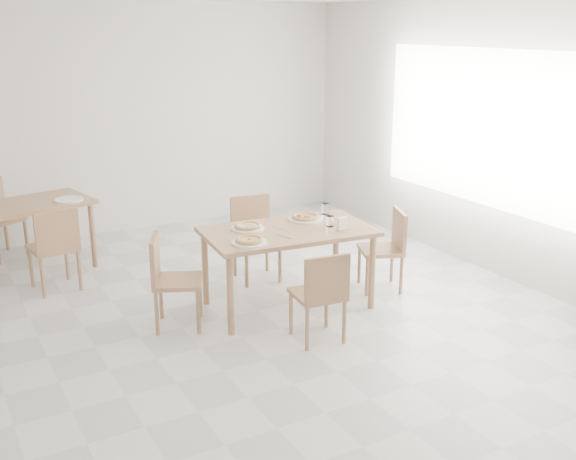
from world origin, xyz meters
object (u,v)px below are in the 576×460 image
chair_east (388,244)px  plate_empty (69,200)px  pizza_mushroom (248,226)px  tumbler_b (325,209)px  pizza_margherita (249,240)px  second_table (24,213)px  pizza_pepperoni (305,217)px  plate_mushroom (248,228)px  plate_margherita (249,243)px  plate_pepperoni (305,219)px  main_table (288,238)px  chair_south (321,291)px  chair_back_s (55,244)px  chair_west (168,275)px  napkin_holder (342,224)px  tumbler_a (330,221)px  chair_north (254,231)px

chair_east → plate_empty: bearing=-107.1°
pizza_mushroom → tumbler_b: size_ratio=3.05×
pizza_margherita → second_table: 2.75m
pizza_pepperoni → plate_empty: pizza_pepperoni is taller
plate_mushroom → plate_margherita: bearing=-114.2°
plate_pepperoni → second_table: (-2.24, 1.94, -0.11)m
plate_mushroom → pizza_margherita: (-0.17, -0.38, 0.02)m
main_table → plate_empty: plate_empty is taller
pizza_margherita → second_table: bearing=122.2°
pizza_mushroom → chair_south: bearing=-78.8°
chair_east → chair_back_s: bearing=-95.6°
pizza_margherita → chair_east: bearing=3.8°
pizza_pepperoni → chair_west: bearing=-177.4°
plate_pepperoni → pizza_margherita: size_ratio=1.11×
pizza_mushroom → napkin_holder: size_ratio=2.62×
main_table → pizza_mushroom: size_ratio=4.90×
plate_margherita → pizza_pepperoni: pizza_pepperoni is taller
tumbler_a → plate_empty: 2.85m
second_table → plate_empty: bearing=-24.2°
plate_pepperoni → chair_south: bearing=-113.4°
pizza_margherita → plate_empty: (-1.02, 2.22, -0.02)m
chair_north → second_table: size_ratio=0.59×
chair_east → chair_back_s: 3.25m
chair_east → pizza_pepperoni: size_ratio=2.86×
tumbler_a → chair_back_s: (-2.18, 1.53, -0.31)m
pizza_mushroom → napkin_holder: napkin_holder is taller
plate_empty → pizza_pepperoni: bearing=-45.7°
tumbler_a → second_table: (-2.33, 2.23, -0.15)m
tumbler_a → chair_south: bearing=-126.8°
plate_pepperoni → tumbler_b: tumbler_b is taller
chair_west → plate_empty: bearing=36.4°
tumbler_b → plate_empty: tumbler_b is taller
chair_back_s → plate_empty: 0.72m
chair_north → main_table: bearing=-88.9°
chair_south → chair_east: (1.21, 0.69, 0.01)m
chair_south → tumbler_a: bearing=-120.2°
plate_mushroom → plate_empty: size_ratio=1.04×
chair_south → pizza_margherita: pizza_margherita is taller
main_table → tumbler_a: (0.38, -0.10, 0.13)m
main_table → chair_east: (1.08, -0.09, -0.20)m
plate_margherita → plate_pepperoni: same height
pizza_mushroom → chair_back_s: (-1.47, 1.25, -0.29)m
chair_west → second_table: 2.18m
chair_north → chair_back_s: same height
plate_margherita → napkin_holder: napkin_holder is taller
chair_east → chair_south: bearing=-37.9°
chair_north → chair_west: size_ratio=1.03×
tumbler_a → second_table: size_ratio=0.07×
pizza_pepperoni → tumbler_b: (0.28, 0.08, 0.02)m
tumbler_a → plate_empty: size_ratio=0.33×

